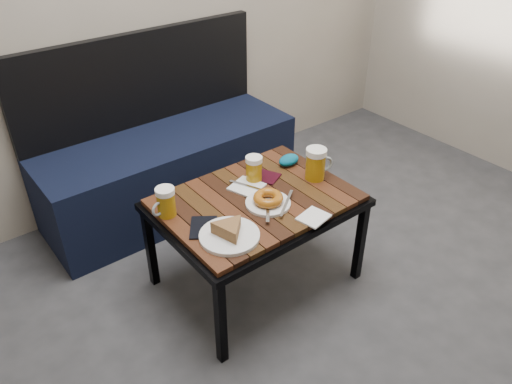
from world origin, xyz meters
TOP-DOWN VIEW (x-y plane):
  - bench at (0.08, 1.76)m, footprint 1.40×0.50m
  - cafe_table at (0.08, 0.96)m, footprint 0.84×0.62m
  - beer_mug_left at (-0.28, 1.08)m, footprint 0.12×0.09m
  - beer_mug_centre at (0.16, 1.07)m, footprint 0.11×0.10m
  - beer_mug_right at (0.39, 0.92)m, footprint 0.14×0.11m
  - plate_pie at (-0.17, 0.81)m, footprint 0.23×0.23m
  - plate_bagel at (0.09, 0.89)m, footprint 0.24×0.21m
  - napkin_left at (0.10, 1.05)m, footprint 0.16×0.16m
  - napkin_right at (0.17, 0.70)m, footprint 0.14×0.12m
  - passport_navy at (-0.21, 0.92)m, footprint 0.17×0.18m
  - passport_burgundy at (0.21, 1.07)m, footprint 0.15×0.17m
  - knit_pouch at (0.38, 1.09)m, footprint 0.12×0.08m

SIDE VIEW (x-z plane):
  - bench at x=0.08m, z-range -0.20..0.75m
  - cafe_table at x=0.08m, z-range 0.19..0.66m
  - passport_burgundy at x=0.21m, z-range 0.47..0.48m
  - passport_navy at x=-0.21m, z-range 0.47..0.48m
  - napkin_right at x=0.17m, z-range 0.47..0.48m
  - napkin_left at x=0.10m, z-range 0.47..0.48m
  - plate_bagel at x=0.09m, z-range 0.47..0.52m
  - knit_pouch at x=0.38m, z-range 0.47..0.52m
  - plate_pie at x=-0.17m, z-range 0.47..0.53m
  - beer_mug_centre at x=0.16m, z-range 0.47..0.59m
  - beer_mug_left at x=-0.28m, z-range 0.47..0.60m
  - beer_mug_right at x=0.39m, z-range 0.47..0.62m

